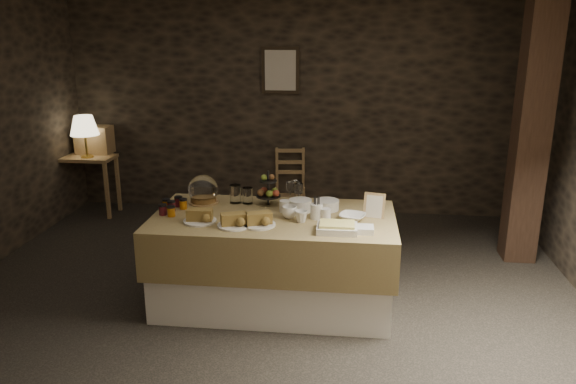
# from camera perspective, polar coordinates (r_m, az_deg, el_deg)

# --- Properties ---
(ground_plane) EXTENTS (5.50, 5.00, 0.01)m
(ground_plane) POSITION_cam_1_polar(r_m,az_deg,el_deg) (4.91, -2.59, -10.94)
(ground_plane) COLOR black
(ground_plane) RESTS_ON ground
(room_shell) EXTENTS (5.52, 5.02, 2.60)m
(room_shell) POSITION_cam_1_polar(r_m,az_deg,el_deg) (4.41, -2.86, 7.36)
(room_shell) COLOR black
(room_shell) RESTS_ON ground
(buffet_table) EXTENTS (1.97, 1.05, 0.78)m
(buffet_table) POSITION_cam_1_polar(r_m,az_deg,el_deg) (4.69, -1.44, -6.25)
(buffet_table) COLOR silver
(buffet_table) RESTS_ON ground_plane
(console_table) EXTENTS (0.69, 0.39, 0.73)m
(console_table) POSITION_cam_1_polar(r_m,az_deg,el_deg) (7.30, -19.80, 2.45)
(console_table) COLOR olive
(console_table) RESTS_ON ground_plane
(table_lamp) EXTENTS (0.34, 0.34, 0.51)m
(table_lamp) POSITION_cam_1_polar(r_m,az_deg,el_deg) (7.14, -20.01, 6.32)
(table_lamp) COLOR gold
(table_lamp) RESTS_ON console_table
(wine_rack) EXTENTS (0.42, 0.26, 0.34)m
(wine_rack) POSITION_cam_1_polar(r_m,az_deg,el_deg) (7.38, -19.08, 5.04)
(wine_rack) COLOR olive
(wine_rack) RESTS_ON console_table
(chair) EXTENTS (0.42, 0.40, 0.64)m
(chair) POSITION_cam_1_polar(r_m,az_deg,el_deg) (6.94, 0.26, 0.66)
(chair) COLOR olive
(chair) RESTS_ON ground_plane
(timber_column) EXTENTS (0.30, 0.30, 2.60)m
(timber_column) POSITION_cam_1_polar(r_m,az_deg,el_deg) (5.85, 23.48, 5.72)
(timber_column) COLOR black
(timber_column) RESTS_ON ground_plane
(framed_picture) EXTENTS (0.45, 0.04, 0.55)m
(framed_picture) POSITION_cam_1_polar(r_m,az_deg,el_deg) (6.83, -0.77, 12.26)
(framed_picture) COLOR black
(framed_picture) RESTS_ON room_shell
(plate_stack_a) EXTENTS (0.19, 0.19, 0.10)m
(plate_stack_a) POSITION_cam_1_polar(r_m,az_deg,el_deg) (4.66, 1.26, -1.36)
(plate_stack_a) COLOR silver
(plate_stack_a) RESTS_ON buffet_table
(plate_stack_b) EXTENTS (0.20, 0.20, 0.08)m
(plate_stack_b) POSITION_cam_1_polar(r_m,az_deg,el_deg) (4.71, 3.98, -1.31)
(plate_stack_b) COLOR silver
(plate_stack_b) RESTS_ON buffet_table
(cutlery_holder) EXTENTS (0.10, 0.10, 0.12)m
(cutlery_holder) POSITION_cam_1_polar(r_m,az_deg,el_deg) (4.49, 2.92, -1.96)
(cutlery_holder) COLOR silver
(cutlery_holder) RESTS_ON buffet_table
(cup_a) EXTENTS (0.15, 0.15, 0.10)m
(cup_a) POSITION_cam_1_polar(r_m,az_deg,el_deg) (4.50, 0.14, -2.07)
(cup_a) COLOR silver
(cup_a) RESTS_ON buffet_table
(cup_b) EXTENTS (0.12, 0.12, 0.09)m
(cup_b) POSITION_cam_1_polar(r_m,az_deg,el_deg) (4.41, 1.34, -2.49)
(cup_b) COLOR silver
(cup_b) RESTS_ON buffet_table
(mug_c) EXTENTS (0.09, 0.09, 0.09)m
(mug_c) POSITION_cam_1_polar(r_m,az_deg,el_deg) (4.65, -0.33, -1.44)
(mug_c) COLOR silver
(mug_c) RESTS_ON buffet_table
(mug_d) EXTENTS (0.08, 0.08, 0.09)m
(mug_d) POSITION_cam_1_polar(r_m,az_deg,el_deg) (4.48, 3.84, -2.24)
(mug_d) COLOR silver
(mug_d) RESTS_ON buffet_table
(bowl) EXTENTS (0.25, 0.25, 0.05)m
(bowl) POSITION_cam_1_polar(r_m,az_deg,el_deg) (4.49, 6.56, -2.53)
(bowl) COLOR silver
(bowl) RESTS_ON buffet_table
(cake_dome) EXTENTS (0.26, 0.26, 0.26)m
(cake_dome) POSITION_cam_1_polar(r_m,az_deg,el_deg) (4.92, -8.61, 0.07)
(cake_dome) COLOR olive
(cake_dome) RESTS_ON buffet_table
(fruit_stand) EXTENTS (0.21, 0.21, 0.30)m
(fruit_stand) POSITION_cam_1_polar(r_m,az_deg,el_deg) (4.80, -1.98, 0.05)
(fruit_stand) COLOR black
(fruit_stand) RESTS_ON buffet_table
(bread_platter_left) EXTENTS (0.26, 0.26, 0.11)m
(bread_platter_left) POSITION_cam_1_polar(r_m,az_deg,el_deg) (4.47, -8.96, -2.54)
(bread_platter_left) COLOR silver
(bread_platter_left) RESTS_ON buffet_table
(bread_platter_center) EXTENTS (0.26, 0.26, 0.11)m
(bread_platter_center) POSITION_cam_1_polar(r_m,az_deg,el_deg) (4.34, -5.50, -2.98)
(bread_platter_center) COLOR silver
(bread_platter_center) RESTS_ON buffet_table
(bread_platter_right) EXTENTS (0.26, 0.26, 0.11)m
(bread_platter_right) POSITION_cam_1_polar(r_m,az_deg,el_deg) (4.34, -2.99, -2.91)
(bread_platter_right) COLOR silver
(bread_platter_right) RESTS_ON buffet_table
(jam_jars) EXTENTS (0.20, 0.32, 0.07)m
(jam_jars) POSITION_cam_1_polar(r_m,az_deg,el_deg) (4.77, -11.67, -1.47)
(jam_jars) COLOR #521621
(jam_jars) RESTS_ON buffet_table
(tart_dish) EXTENTS (0.30, 0.22, 0.07)m
(tart_dish) POSITION_cam_1_polar(r_m,az_deg,el_deg) (4.23, 5.01, -3.62)
(tart_dish) COLOR silver
(tart_dish) RESTS_ON buffet_table
(square_dish) EXTENTS (0.14, 0.14, 0.04)m
(square_dish) POSITION_cam_1_polar(r_m,az_deg,el_deg) (4.24, 7.75, -3.78)
(square_dish) COLOR silver
(square_dish) RESTS_ON buffet_table
(menu_frame) EXTENTS (0.18, 0.11, 0.22)m
(menu_frame) POSITION_cam_1_polar(r_m,az_deg,el_deg) (4.56, 8.75, -1.46)
(menu_frame) COLOR olive
(menu_frame) RESTS_ON buffet_table
(storage_jar_a) EXTENTS (0.10, 0.10, 0.16)m
(storage_jar_a) POSITION_cam_1_polar(r_m,az_deg,el_deg) (4.89, -5.37, -0.20)
(storage_jar_a) COLOR white
(storage_jar_a) RESTS_ON buffet_table
(storage_jar_b) EXTENTS (0.09, 0.09, 0.14)m
(storage_jar_b) POSITION_cam_1_polar(r_m,az_deg,el_deg) (4.87, -4.11, -0.37)
(storage_jar_b) COLOR white
(storage_jar_b) RESTS_ON buffet_table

